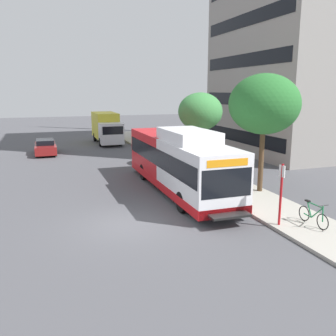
% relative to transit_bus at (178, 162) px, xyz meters
% --- Properties ---
extents(ground_plane, '(120.00, 120.00, 0.00)m').
position_rel_transit_bus_xyz_m(ground_plane, '(-3.88, 3.75, -1.70)').
color(ground_plane, '#4C4C51').
extents(sidewalk_curb, '(3.00, 56.00, 0.14)m').
position_rel_transit_bus_xyz_m(sidewalk_curb, '(3.12, 1.75, -1.63)').
color(sidewalk_curb, '#A8A399').
rests_on(sidewalk_curb, ground).
extents(transit_bus, '(2.58, 12.25, 3.65)m').
position_rel_transit_bus_xyz_m(transit_bus, '(0.00, 0.00, 0.00)').
color(transit_bus, white).
rests_on(transit_bus, ground).
extents(bus_stop_sign_pole, '(0.10, 0.36, 2.60)m').
position_rel_transit_bus_xyz_m(bus_stop_sign_pole, '(1.97, -6.71, -0.05)').
color(bus_stop_sign_pole, red).
rests_on(bus_stop_sign_pole, sidewalk_curb).
extents(bicycle_parked, '(0.52, 1.76, 1.02)m').
position_rel_transit_bus_xyz_m(bicycle_parked, '(3.27, -7.22, -1.14)').
color(bicycle_parked, black).
rests_on(bicycle_parked, sidewalk_curb).
extents(street_tree_near_stop, '(3.80, 3.80, 6.41)m').
position_rel_transit_bus_xyz_m(street_tree_near_stop, '(4.16, -1.92, 3.21)').
color(street_tree_near_stop, '#4C3823').
rests_on(street_tree_near_stop, sidewalk_curb).
extents(street_tree_mid_block, '(3.24, 3.24, 5.37)m').
position_rel_transit_bus_xyz_m(street_tree_mid_block, '(3.88, 5.73, 2.41)').
color(street_tree_mid_block, '#4C3823').
rests_on(street_tree_mid_block, sidewalk_curb).
extents(parked_car_far_lane, '(1.80, 4.50, 1.33)m').
position_rel_transit_bus_xyz_m(parked_car_far_lane, '(-6.95, 15.41, -1.04)').
color(parked_car_far_lane, maroon).
rests_on(parked_car_far_lane, ground).
extents(box_truck_background, '(2.32, 7.01, 3.25)m').
position_rel_transit_bus_xyz_m(box_truck_background, '(-0.51, 20.52, 0.04)').
color(box_truck_background, silver).
rests_on(box_truck_background, ground).
extents(lattice_comm_tower, '(1.10, 1.10, 31.89)m').
position_rel_transit_bus_xyz_m(lattice_comm_tower, '(14.07, 24.57, 8.99)').
color(lattice_comm_tower, '#B7B7BC').
rests_on(lattice_comm_tower, ground).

